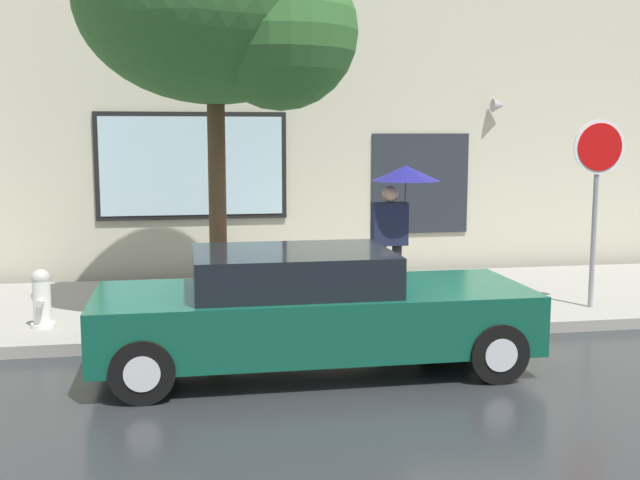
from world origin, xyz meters
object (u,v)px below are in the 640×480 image
fire_hydrant (42,299)px  street_tree (227,7)px  pedestrian_with_umbrella (400,195)px  stop_sign (597,176)px  parked_car (310,310)px

fire_hydrant → street_tree: street_tree is taller
pedestrian_with_umbrella → stop_sign: (2.64, -0.69, 0.29)m
parked_car → street_tree: bearing=110.0°
fire_hydrant → street_tree: 4.41m
parked_car → pedestrian_with_umbrella: bearing=54.5°
parked_car → stop_sign: stop_sign is taller
pedestrian_with_umbrella → stop_sign: size_ratio=0.76×
parked_car → street_tree: size_ratio=0.86×
fire_hydrant → parked_car: bearing=-30.2°
parked_car → stop_sign: size_ratio=1.79×
parked_car → pedestrian_with_umbrella: 3.10m
fire_hydrant → street_tree: (2.41, 0.18, 3.69)m
parked_car → fire_hydrant: 3.64m
fire_hydrant → pedestrian_with_umbrella: bearing=6.4°
parked_car → stop_sign: (4.34, 1.69, 1.35)m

